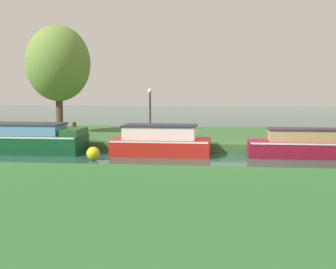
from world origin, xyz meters
The scene contains 10 objects.
ground_plane centered at (0.00, 0.00, 0.00)m, with size 120.00×120.00×0.00m, color #265043.
riverbank_far centered at (0.00, 7.00, 0.20)m, with size 72.00×10.00×0.40m, color #386531.
riverbank_near centered at (0.00, -9.00, 0.20)m, with size 72.00×10.00×0.40m, color #2E672E.
red_barge centered at (-3.95, 1.20, 0.58)m, with size 4.26×2.08×1.32m.
maroon_narrowboat centered at (3.04, 1.20, 0.55)m, with size 6.18×1.60×1.23m.
forest_cruiser centered at (-9.93, 1.20, 0.61)m, with size 4.82×2.13×1.35m.
willow_tree_left centered at (-10.59, 6.73, 4.31)m, with size 3.62×3.80×6.07m.
lamp_post centered at (-4.90, 4.09, 2.01)m, with size 0.24×0.24×2.51m.
mooring_post_far centered at (-8.37, 2.66, 0.85)m, with size 0.20×0.20×0.90m, color #4F301F.
channel_buoy centered at (-6.49, -0.67, 0.27)m, with size 0.55×0.55×0.55m, color yellow.
Camera 1 is at (-1.18, -18.96, 2.89)m, focal length 49.84 mm.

